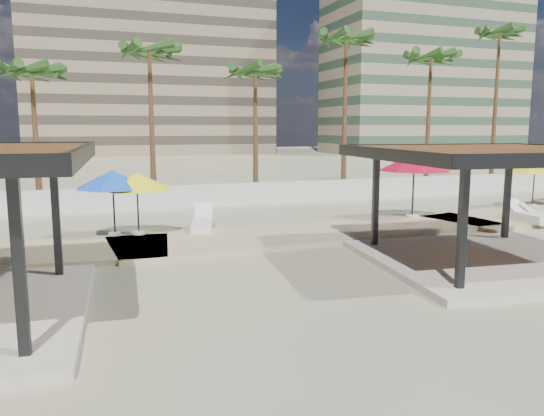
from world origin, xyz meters
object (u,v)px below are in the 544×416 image
at_px(lounger_a, 203,223).
at_px(lounger_b, 528,216).
at_px(umbrella_c, 414,162).
at_px(lounger_c, 543,216).
at_px(pavilion_central, 490,195).

height_order(lounger_a, lounger_b, lounger_a).
bearing_deg(umbrella_c, lounger_b, -30.00).
bearing_deg(umbrella_c, lounger_a, 176.87).
relative_size(umbrella_c, lounger_c, 2.19).
height_order(umbrella_c, lounger_c, umbrella_c).
relative_size(lounger_a, lounger_c, 1.30).
bearing_deg(lounger_a, umbrella_c, -78.02).
xyz_separation_m(pavilion_central, lounger_c, (7.35, 4.86, -1.82)).
bearing_deg(pavilion_central, lounger_c, 39.70).
xyz_separation_m(lounger_a, lounger_c, (14.61, -2.99, -0.04)).
height_order(lounger_a, lounger_c, lounger_a).
relative_size(pavilion_central, lounger_c, 4.13).
relative_size(pavilion_central, lounger_b, 3.47).
bearing_deg(lounger_c, umbrella_c, 31.21).
xyz_separation_m(lounger_b, lounger_c, (0.83, -0.01, -0.03)).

